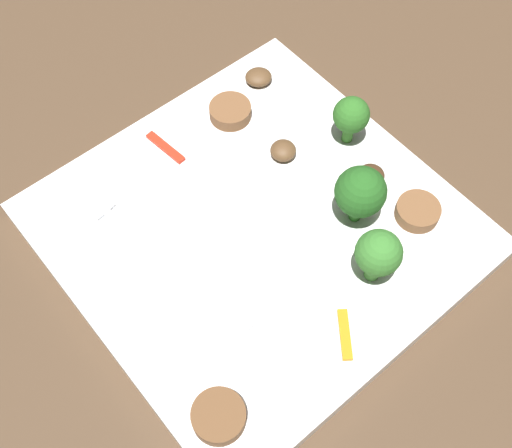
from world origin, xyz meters
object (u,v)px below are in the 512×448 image
(sausage_slice_0, at_px, (230,111))
(mushroom_1, at_px, (283,150))
(broccoli_floret_1, at_px, (378,254))
(pepper_strip_0, at_px, (165,147))
(fork, at_px, (144,243))
(mushroom_0, at_px, (258,77))
(pepper_strip_1, at_px, (345,335))
(sausage_slice_2, at_px, (219,416))
(mushroom_2, at_px, (372,175))
(plate, at_px, (256,230))
(broccoli_floret_2, at_px, (351,116))
(broccoli_floret_0, at_px, (360,192))
(sausage_slice_1, at_px, (418,211))

(sausage_slice_0, relative_size, mushroom_1, 1.67)
(broccoli_floret_1, relative_size, sausage_slice_0, 1.43)
(broccoli_floret_1, distance_m, pepper_strip_0, 0.20)
(fork, relative_size, mushroom_1, 8.53)
(mushroom_0, xyz_separation_m, pepper_strip_1, (-0.22, 0.11, -0.00))
(sausage_slice_2, xyz_separation_m, mushroom_2, (0.07, -0.21, -0.00))
(plate, distance_m, sausage_slice_0, 0.11)
(broccoli_floret_2, xyz_separation_m, mushroom_0, (0.10, 0.01, -0.02))
(sausage_slice_0, relative_size, mushroom_2, 1.67)
(fork, bearing_deg, sausage_slice_2, 155.59)
(broccoli_floret_0, xyz_separation_m, sausage_slice_1, (-0.03, -0.04, -0.03))
(broccoli_floret_2, height_order, sausage_slice_2, broccoli_floret_2)
(fork, xyz_separation_m, sausage_slice_2, (-0.14, 0.04, 0.00))
(plate, height_order, pepper_strip_1, pepper_strip_1)
(sausage_slice_1, relative_size, mushroom_2, 1.60)
(pepper_strip_0, bearing_deg, sausage_slice_0, -96.50)
(broccoli_floret_2, relative_size, pepper_strip_1, 1.24)
(sausage_slice_0, bearing_deg, sausage_slice_2, 139.57)
(mushroom_1, height_order, pepper_strip_0, mushroom_1)
(plate, relative_size, pepper_strip_0, 7.03)
(mushroom_2, bearing_deg, broccoli_floret_0, 116.36)
(broccoli_floret_1, height_order, broccoli_floret_2, broccoli_floret_1)
(broccoli_floret_2, bearing_deg, plate, 97.48)
(fork, distance_m, pepper_strip_1, 0.16)
(sausage_slice_2, bearing_deg, sausage_slice_0, -40.43)
(sausage_slice_0, distance_m, sausage_slice_2, 0.25)
(broccoli_floret_1, bearing_deg, mushroom_0, -16.43)
(plate, xyz_separation_m, mushroom_2, (-0.03, -0.10, 0.01))
(plate, relative_size, mushroom_0, 12.16)
(mushroom_2, bearing_deg, broccoli_floret_1, 135.08)
(broccoli_floret_1, relative_size, mushroom_2, 2.39)
(broccoli_floret_0, relative_size, mushroom_1, 2.57)
(sausage_slice_2, bearing_deg, pepper_strip_1, -96.18)
(pepper_strip_0, bearing_deg, mushroom_1, -133.92)
(mushroom_2, xyz_separation_m, pepper_strip_1, (-0.08, 0.11, -0.00))
(mushroom_2, distance_m, pepper_strip_1, 0.14)
(broccoli_floret_1, bearing_deg, pepper_strip_1, 114.20)
(broccoli_floret_0, height_order, pepper_strip_1, broccoli_floret_0)
(broccoli_floret_1, bearing_deg, mushroom_1, -10.02)
(mushroom_0, height_order, pepper_strip_0, mushroom_0)
(mushroom_0, bearing_deg, mushroom_1, 153.89)
(pepper_strip_0, bearing_deg, broccoli_floret_1, -165.88)
(mushroom_0, bearing_deg, pepper_strip_0, 94.07)
(broccoli_floret_2, height_order, mushroom_1, broccoli_floret_2)
(broccoli_floret_0, height_order, mushroom_0, broccoli_floret_0)
(sausage_slice_0, relative_size, sausage_slice_1, 1.04)
(broccoli_floret_2, xyz_separation_m, sausage_slice_1, (-0.09, 0.01, -0.02))
(broccoli_floret_1, relative_size, pepper_strip_1, 1.38)
(pepper_strip_1, bearing_deg, broccoli_floret_0, -48.31)
(broccoli_floret_2, bearing_deg, sausage_slice_0, 35.72)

